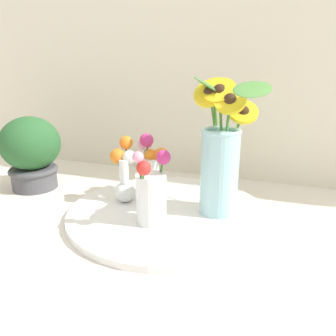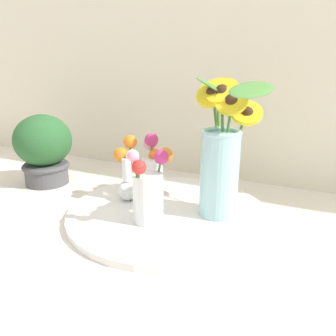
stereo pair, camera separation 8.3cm
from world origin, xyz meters
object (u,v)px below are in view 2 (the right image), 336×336
at_px(vase_bulb_right, 127,171).
at_px(vase_small_back, 154,164).
at_px(mason_jar_sunflowers, 222,152).
at_px(vase_small_center, 147,193).
at_px(potted_plant, 44,148).
at_px(serving_tray, 168,212).

xyz_separation_m(vase_bulb_right, vase_small_back, (0.05, 0.07, 0.01)).
distance_m(mason_jar_sunflowers, vase_small_back, 0.23).
distance_m(vase_small_center, potted_plant, 0.48).
bearing_deg(mason_jar_sunflowers, vase_small_back, 167.46).
distance_m(vase_small_center, vase_small_back, 0.19).
bearing_deg(vase_small_back, mason_jar_sunflowers, -12.54).
height_order(vase_small_center, vase_small_back, vase_small_center).
bearing_deg(vase_bulb_right, vase_small_center, -40.81).
distance_m(mason_jar_sunflowers, vase_bulb_right, 0.27).
relative_size(mason_jar_sunflowers, vase_bulb_right, 1.93).
distance_m(serving_tray, potted_plant, 0.49).
bearing_deg(potted_plant, vase_small_center, -16.19).
bearing_deg(vase_small_center, potted_plant, 163.81).
relative_size(serving_tray, potted_plant, 2.27).
xyz_separation_m(serving_tray, vase_bulb_right, (-0.14, 0.02, 0.09)).
bearing_deg(serving_tray, vase_small_back, 134.35).
relative_size(vase_small_back, potted_plant, 0.77).
height_order(serving_tray, vase_bulb_right, vase_bulb_right).
bearing_deg(vase_bulb_right, potted_plant, 174.82).
bearing_deg(serving_tray, vase_small_center, -101.06).
height_order(mason_jar_sunflowers, vase_small_back, mason_jar_sunflowers).
bearing_deg(serving_tray, vase_bulb_right, 172.00).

